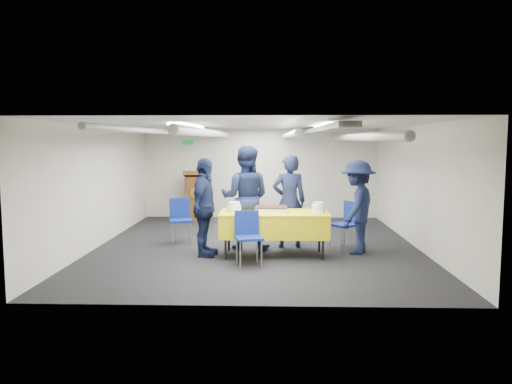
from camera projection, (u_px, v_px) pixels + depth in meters
ground at (257, 245)px, 9.55m from camera, size 7.00×7.00×0.00m
room_shell at (262, 150)px, 9.76m from camera, size 6.00×7.00×2.30m
serving_table at (274, 224)px, 8.66m from camera, size 1.88×0.88×0.77m
sheet_cake at (271, 209)px, 8.67m from camera, size 0.56×0.44×0.10m
plate_stack_left at (234, 207)px, 8.60m from camera, size 0.24×0.24×0.18m
plate_stack_right at (319, 208)px, 8.56m from camera, size 0.23×0.23×0.18m
podium at (197, 196)px, 12.56m from camera, size 0.62×0.53×1.25m
chair_near at (248, 232)px, 8.06m from camera, size 0.51×0.51×0.87m
chair_right at (347, 220)px, 9.26m from camera, size 0.58×0.58×0.87m
chair_left at (180, 216)px, 9.79m from camera, size 0.52×0.52×0.87m
sailor_a at (289, 201)px, 9.30m from camera, size 0.68×0.49×1.74m
sailor_b at (245, 198)px, 9.16m from camera, size 1.00×0.83×1.91m
sailor_c at (204, 207)px, 8.60m from camera, size 0.55×1.05×1.71m
sailor_d at (357, 207)px, 8.82m from camera, size 1.02×1.24×1.66m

